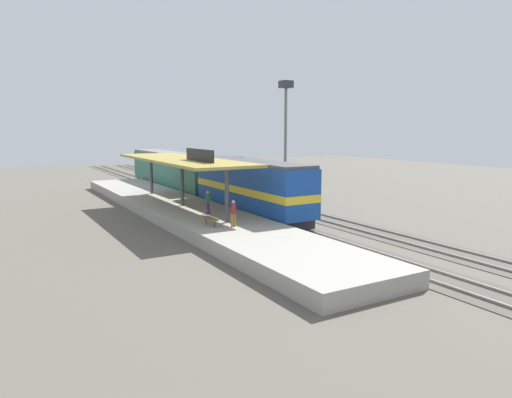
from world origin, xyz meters
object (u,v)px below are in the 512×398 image
passenger_carriage_single (172,171)px  person_walking (233,212)px  person_waiting (208,201)px  freight_car (231,176)px  platform_bench (210,219)px  light_mast (286,115)px  locomotive (251,187)px

passenger_carriage_single → person_walking: 24.80m
person_waiting → person_walking: (-0.46, -4.89, 0.00)m
freight_car → person_waiting: size_ratio=7.02×
platform_bench → light_mast: light_mast is taller
locomotive → freight_car: bearing=69.7°
platform_bench → person_walking: (1.13, -1.07, 0.51)m
passenger_carriage_single → person_waiting: passenger_carriage_single is taller
locomotive → light_mast: light_mast is taller
freight_car → passenger_carriage_single: bearing=129.7°
platform_bench → person_walking: 1.64m
platform_bench → person_waiting: person_waiting is taller
freight_car → person_waiting: (-9.01, -13.89, -0.12)m
person_walking → person_waiting: bearing=84.6°
locomotive → freight_car: 13.29m
light_mast → person_waiting: 16.06m
passenger_carriage_single → person_waiting: 19.93m
platform_bench → person_walking: person_walking is taller
freight_car → light_mast: light_mast is taller
passenger_carriage_single → locomotive: bearing=-90.0°
freight_car → light_mast: size_ratio=1.03×
platform_bench → locomotive: size_ratio=0.12×
platform_bench → freight_car: 20.64m
freight_car → person_walking: (-9.47, -18.78, -0.12)m
locomotive → platform_bench: bearing=-138.8°
platform_bench → light_mast: (13.80, 11.94, 7.05)m
person_walking → passenger_carriage_single: bearing=78.7°
passenger_carriage_single → person_walking: size_ratio=11.70×
platform_bench → person_waiting: bearing=67.4°
passenger_carriage_single → light_mast: (7.80, -11.30, 6.08)m
locomotive → passenger_carriage_single: 18.00m
platform_bench → light_mast: bearing=40.9°
person_waiting → light_mast: bearing=33.6°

